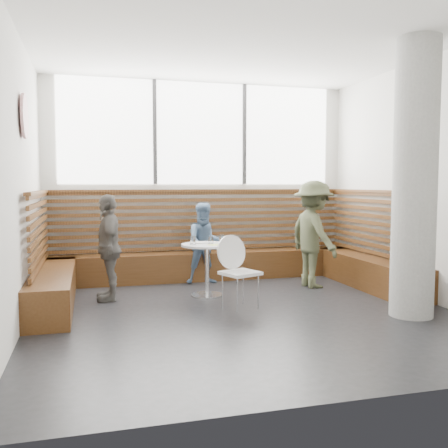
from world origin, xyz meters
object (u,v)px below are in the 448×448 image
object	(u,v)px
adult_man	(314,234)
child_back	(205,243)
concrete_column	(415,180)
child_left	(109,247)
cafe_table	(207,259)
cafe_chair	(239,265)

from	to	relation	value
adult_man	child_back	xyz separation A→B (m)	(-1.51, 0.68, -0.17)
concrete_column	child_back	xyz separation A→B (m)	(-1.90, 2.51, -0.97)
concrete_column	child_left	world-z (taller)	concrete_column
adult_man	child_back	world-z (taller)	adult_man
cafe_table	adult_man	size ratio (longest dim) A/B	0.45
child_left	adult_man	bearing A→B (deg)	91.77
adult_man	child_back	bearing A→B (deg)	57.90
cafe_chair	child_back	xyz separation A→B (m)	(-0.06, 1.58, 0.10)
adult_man	child_left	world-z (taller)	adult_man
child_back	child_left	distance (m)	1.67
cafe_chair	child_back	distance (m)	1.58
cafe_chair	adult_man	bearing A→B (deg)	9.61
adult_man	child_left	xyz separation A→B (m)	(-3.00, -0.06, -0.09)
concrete_column	child_back	bearing A→B (deg)	127.16
cafe_table	child_back	xyz separation A→B (m)	(0.18, 0.87, 0.11)
adult_man	child_left	distance (m)	3.00
cafe_chair	child_left	bearing A→B (deg)	129.51
concrete_column	adult_man	size ratio (longest dim) A/B	2.00
adult_man	child_left	bearing A→B (deg)	83.41
child_back	child_left	bearing A→B (deg)	-153.75
concrete_column	child_left	distance (m)	3.93
adult_man	cafe_chair	bearing A→B (deg)	114.10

